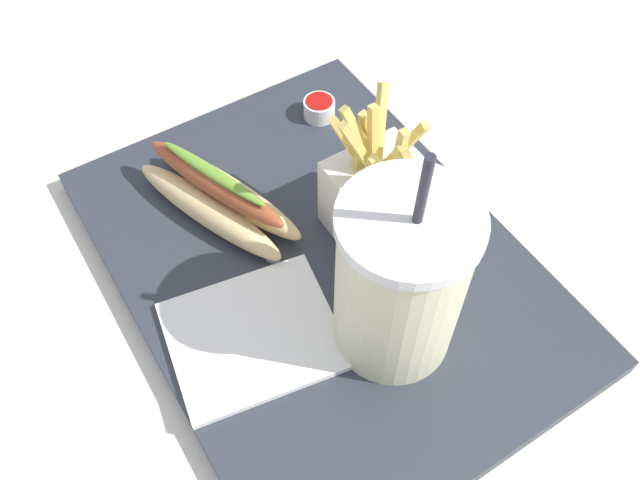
{
  "coord_description": "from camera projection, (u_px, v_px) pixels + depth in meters",
  "views": [
    {
      "loc": [
        0.29,
        -0.18,
        0.52
      ],
      "look_at": [
        0.0,
        0.0,
        0.05
      ],
      "focal_mm": 37.69,
      "sensor_mm": 36.0,
      "label": 1
    }
  ],
  "objects": [
    {
      "name": "hot_dog_1",
      "position": [
        218.0,
        196.0,
        0.62
      ],
      "size": [
        0.18,
        0.11,
        0.06
      ],
      "color": "#E5C689",
      "rests_on": "food_tray"
    },
    {
      "name": "ketchup_cup_1",
      "position": [
        319.0,
        108.0,
        0.71
      ],
      "size": [
        0.03,
        0.03,
        0.02
      ],
      "color": "white",
      "rests_on": "food_tray"
    },
    {
      "name": "soda_cup",
      "position": [
        400.0,
        281.0,
        0.5
      ],
      "size": [
        0.1,
        0.1,
        0.22
      ],
      "color": "beige",
      "rests_on": "food_tray"
    },
    {
      "name": "food_tray",
      "position": [
        320.0,
        266.0,
        0.62
      ],
      "size": [
        0.45,
        0.33,
        0.02
      ],
      "primitive_type": "cube",
      "color": "#2D333D",
      "rests_on": "ground_plane"
    },
    {
      "name": "napkin_stack",
      "position": [
        253.0,
        335.0,
        0.56
      ],
      "size": [
        0.14,
        0.16,
        0.01
      ],
      "primitive_type": "cube",
      "rotation": [
        0.0,
        0.0,
        -0.17
      ],
      "color": "white",
      "rests_on": "food_tray"
    },
    {
      "name": "fries_basket",
      "position": [
        378.0,
        196.0,
        0.6
      ],
      "size": [
        0.08,
        0.08,
        0.15
      ],
      "color": "white",
      "rests_on": "food_tray"
    },
    {
      "name": "ground_plane",
      "position": [
        320.0,
        277.0,
        0.63
      ],
      "size": [
        2.4,
        2.4,
        0.02
      ],
      "primitive_type": "cube",
      "color": "silver"
    }
  ]
}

